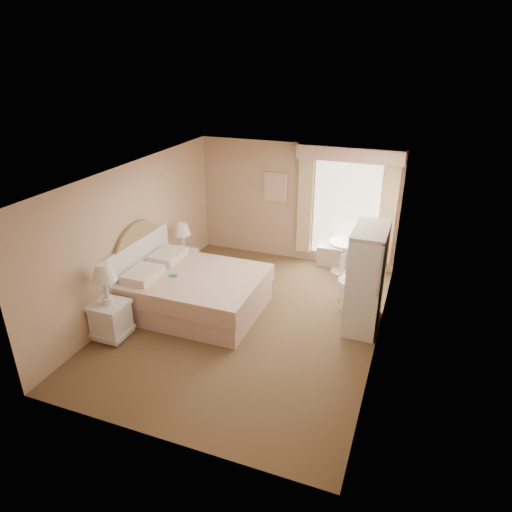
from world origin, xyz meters
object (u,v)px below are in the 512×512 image
at_px(nightstand_near, 110,311).
at_px(armoire, 366,286).
at_px(bed, 189,289).
at_px(round_table, 344,252).
at_px(cafe_chair, 352,276).
at_px(nightstand_far, 184,256).

relative_size(nightstand_near, armoire, 0.74).
height_order(bed, round_table, bed).
xyz_separation_m(round_table, cafe_chair, (0.36, -1.24, 0.12)).
bearing_deg(armoire, bed, -169.01).
bearing_deg(nightstand_far, round_table, 22.24).
distance_m(nightstand_near, armoire, 4.07).
xyz_separation_m(nightstand_near, cafe_chair, (3.34, 2.36, 0.09)).
height_order(nightstand_near, cafe_chair, nightstand_near).
xyz_separation_m(bed, nightstand_near, (-0.73, -1.21, 0.09)).
xyz_separation_m(cafe_chair, armoire, (0.31, -0.58, 0.14)).
bearing_deg(nightstand_near, nightstand_far, 90.00).
bearing_deg(armoire, nightstand_near, -154.10).
height_order(bed, nightstand_near, bed).
relative_size(bed, nightstand_near, 1.83).
xyz_separation_m(nightstand_near, round_table, (2.98, 3.59, -0.03)).
xyz_separation_m(round_table, armoire, (0.67, -1.82, 0.26)).
distance_m(round_table, cafe_chair, 1.29).
relative_size(nightstand_far, cafe_chair, 1.10).
relative_size(nightstand_far, round_table, 1.61).
bearing_deg(cafe_chair, nightstand_near, -160.21).
relative_size(nightstand_far, armoire, 0.63).
relative_size(cafe_chair, armoire, 0.58).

